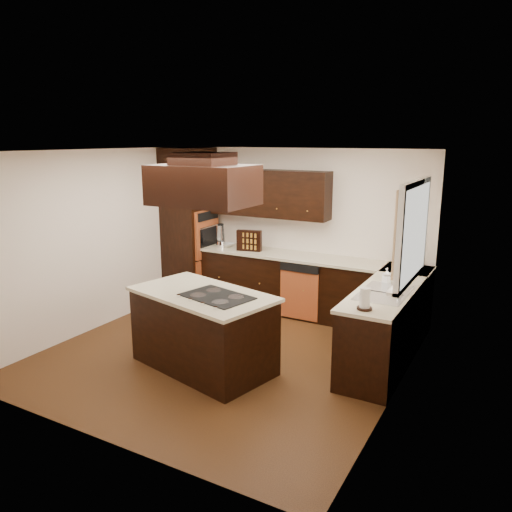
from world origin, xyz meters
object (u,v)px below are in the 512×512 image
object	(u,v)px
island	(203,332)
spice_rack	(249,241)
range_hood	(203,185)
oven_column	(190,235)

from	to	relation	value
island	spice_rack	world-z (taller)	spice_rack
island	spice_rack	distance (m)	2.32
range_hood	spice_rack	size ratio (longest dim) A/B	2.70
island	oven_column	bearing A→B (deg)	142.69
oven_column	island	bearing A→B (deg)	-50.86
oven_column	range_hood	size ratio (longest dim) A/B	2.02
spice_rack	oven_column	bearing A→B (deg)	166.57
oven_column	range_hood	world-z (taller)	range_hood
oven_column	spice_rack	world-z (taller)	oven_column
range_hood	island	bearing A→B (deg)	139.12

